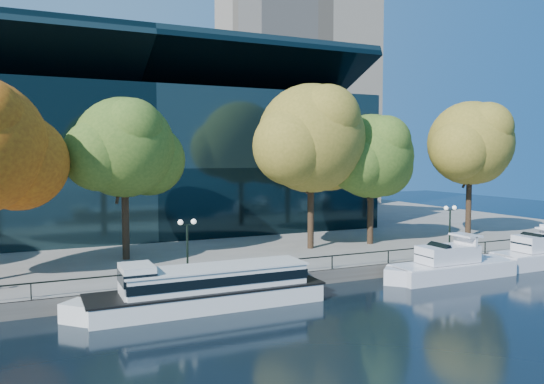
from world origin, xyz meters
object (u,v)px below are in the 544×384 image
tree_4 (373,158)px  lamp_2 (450,218)px  cruiser_far (538,254)px  lamp_1 (187,235)px  cruiser_near (448,265)px  tree_2 (126,150)px  tree_5 (472,145)px  tour_boat (202,287)px  tree_3 (313,141)px

tree_4 → lamp_2: bearing=-64.5°
cruiser_far → lamp_2: size_ratio=2.54×
tree_4 → lamp_1: (-19.50, -6.67, -5.02)m
cruiser_near → tree_2: (-21.50, 12.39, 8.69)m
cruiser_near → tree_5: 18.32m
tour_boat → tree_2: 14.97m
lamp_2 → tour_boat: bearing=-171.0°
tree_4 → cruiser_near: bearing=-92.7°
tree_3 → lamp_2: 13.34m
lamp_2 → cruiser_far: bearing=-28.7°
tree_2 → cruiser_far: bearing=-20.9°
tree_5 → lamp_2: 12.28m
cruiser_far → lamp_2: 7.87m
tree_2 → tree_3: tree_3 is taller
cruiser_far → tree_4: bearing=133.3°
tree_3 → tree_4: tree_3 is taller
lamp_1 → lamp_2: same height
cruiser_far → tree_2: tree_2 is taller
lamp_1 → cruiser_near: bearing=-11.4°
tree_5 → lamp_1: (-31.18, -6.24, -6.31)m
tree_2 → tree_5: tree_5 is taller
tree_2 → tree_4: (21.99, -1.87, -0.71)m
cruiser_near → lamp_1: bearing=168.6°
tree_3 → lamp_1: bearing=-152.7°
tour_boat → tree_2: bearing=101.3°
cruiser_near → tree_4: bearing=87.3°
tree_4 → tree_3: bearing=178.1°
tree_2 → tree_5: (33.67, -2.30, 0.58)m
tree_3 → cruiser_near: bearing=-62.1°
tree_3 → lamp_2: size_ratio=3.60×
tree_5 → lamp_1: size_ratio=3.39×
tree_5 → lamp_2: size_ratio=3.39×
tree_2 → lamp_2: tree_2 is taller
tour_boat → tree_3: bearing=38.0°
tree_2 → lamp_1: size_ratio=3.18×
cruiser_far → tour_boat: bearing=-179.8°
tree_2 → tree_3: 15.93m
tree_4 → cruiser_far: bearing=-46.7°
tour_boat → tree_4: bearing=27.7°
cruiser_near → tree_2: tree_2 is taller
cruiser_far → tree_4: (-9.60, 10.19, 7.94)m
tree_2 → lamp_2: bearing=-18.7°
tree_3 → lamp_2: bearing=-36.3°
tree_2 → lamp_1: tree_2 is taller
lamp_2 → tree_4: bearing=115.5°
tree_5 → lamp_2: bearing=-143.7°
tree_5 → lamp_1: tree_5 is taller
tour_boat → tree_3: 19.37m
tour_boat → cruiser_far: (29.18, 0.08, -0.21)m
cruiser_far → cruiser_near: bearing=-178.1°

